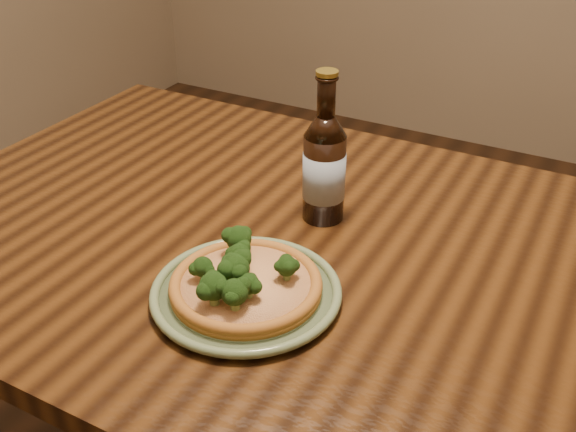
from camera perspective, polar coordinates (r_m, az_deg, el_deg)
The scene contains 4 objects.
table at distance 1.12m, azimuth 5.53°, elevation -7.49°, with size 1.60×0.90×0.75m.
plate at distance 0.97m, azimuth -3.56°, elevation -6.47°, with size 0.28×0.28×0.02m.
pizza at distance 0.96m, azimuth -3.75°, elevation -5.61°, with size 0.22×0.22×0.07m.
beer_bottle at distance 1.12m, azimuth 3.09°, elevation 4.19°, with size 0.07×0.07×0.26m.
Camera 1 is at (0.32, -0.71, 1.35)m, focal length 42.00 mm.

